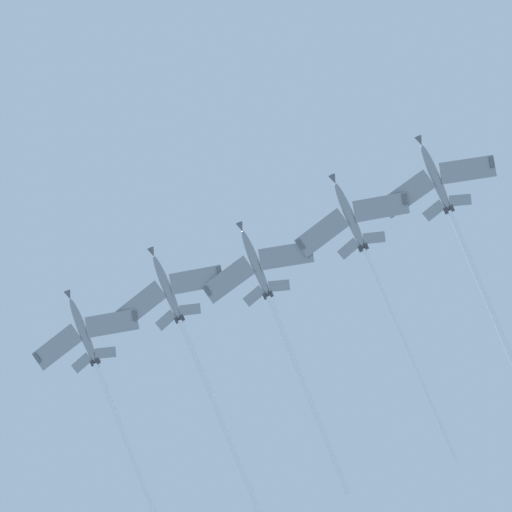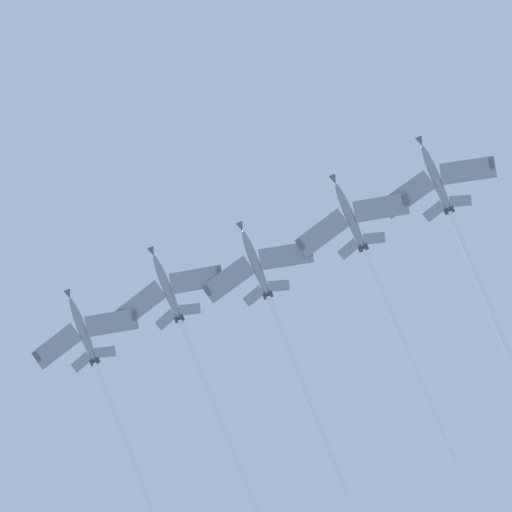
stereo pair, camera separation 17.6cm
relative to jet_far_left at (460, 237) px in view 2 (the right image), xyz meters
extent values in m
ellipsoid|color=gray|center=(4.88, -8.39, 4.02)|extent=(7.22, 10.84, 5.83)
cone|color=#595E60|center=(8.00, -13.74, 6.57)|extent=(2.01, 2.28, 1.72)
ellipsoid|color=black|center=(5.74, -9.87, 5.37)|extent=(2.34, 3.04, 1.90)
cube|color=gray|center=(9.11, -5.12, 3.62)|extent=(8.83, 8.72, 1.56)
cube|color=#595E60|center=(12.49, -2.78, 3.62)|extent=(1.69, 1.71, 0.80)
cube|color=gray|center=(-0.05, -10.45, 3.62)|extent=(9.59, 5.78, 1.56)
cube|color=#595E60|center=(-3.76, -12.23, 3.62)|extent=(1.15, 1.84, 0.80)
cube|color=gray|center=(4.53, -3.25, 2.11)|extent=(3.69, 3.83, 0.83)
cube|color=gray|center=(0.59, -5.54, 2.11)|extent=(3.88, 2.45, 0.83)
cube|color=#595E60|center=(2.38, -4.09, 3.48)|extent=(1.81, 2.93, 3.50)
cylinder|color=#38383D|center=(2.59, -3.56, 1.72)|extent=(1.31, 1.46, 1.12)
cylinder|color=#38383D|center=(1.82, -4.01, 1.72)|extent=(1.31, 1.46, 1.12)
cylinder|color=white|center=(-7.22, 12.40, -6.00)|extent=(19.60, 32.80, 16.10)
ellipsoid|color=gray|center=(-8.62, -15.89, 3.17)|extent=(6.99, 10.98, 5.74)
cone|color=#595E60|center=(-5.64, -21.34, 5.68)|extent=(1.98, 2.27, 1.71)
ellipsoid|color=black|center=(-7.79, -17.40, 4.51)|extent=(2.29, 3.05, 1.88)
cube|color=gray|center=(-4.31, -12.72, 2.78)|extent=(8.93, 8.61, 1.53)
cube|color=#595E60|center=(-0.86, -10.47, 2.78)|extent=(1.68, 1.73, 0.78)
cube|color=gray|center=(-13.61, -17.81, 2.78)|extent=(9.57, 5.58, 1.53)
cube|color=#595E60|center=(-17.36, -19.50, 2.78)|extent=(1.11, 1.84, 0.78)
cube|color=gray|center=(-8.84, -10.72, 1.31)|extent=(3.73, 3.81, 0.82)
cube|color=gray|center=(-12.84, -12.91, 1.31)|extent=(3.86, 2.37, 0.82)
cube|color=#595E60|center=(-11.01, -11.52, 2.68)|extent=(1.73, 2.96, 3.49)
cylinder|color=#38383D|center=(-10.79, -10.98, 0.91)|extent=(1.29, 1.46, 1.12)
cylinder|color=#38383D|center=(-11.58, -11.42, 0.91)|extent=(1.29, 1.46, 1.12)
cylinder|color=white|center=(-19.62, 4.22, -6.16)|extent=(17.48, 31.11, 14.70)
ellipsoid|color=gray|center=(-24.59, -23.41, 3.14)|extent=(7.13, 10.92, 5.73)
cone|color=#595E60|center=(-21.52, -28.82, 5.63)|extent=(2.00, 2.27, 1.71)
ellipsoid|color=black|center=(-23.73, -24.91, 4.48)|extent=(2.32, 3.05, 1.88)
cube|color=gray|center=(-20.32, -20.19, 2.75)|extent=(8.88, 8.68, 1.53)
cube|color=#595E60|center=(-16.91, -17.88, 2.75)|extent=(1.69, 1.73, 0.78)
cube|color=gray|center=(-29.54, -25.41, 2.75)|extent=(9.59, 5.70, 1.53)
cube|color=#595E60|center=(-33.27, -27.15, 2.75)|extent=(1.13, 1.84, 0.78)
cube|color=gray|center=(-24.89, -18.25, 1.27)|extent=(3.71, 3.82, 0.82)
cube|color=gray|center=(-28.86, -20.50, 1.27)|extent=(3.87, 2.42, 0.82)
cube|color=#595E60|center=(-27.04, -19.08, 2.65)|extent=(1.77, 2.93, 3.49)
cylinder|color=#38383D|center=(-26.83, -18.54, 0.88)|extent=(1.30, 1.46, 1.11)
cylinder|color=#38383D|center=(-27.61, -18.98, 0.88)|extent=(1.30, 1.46, 1.11)
cylinder|color=white|center=(-35.26, -4.57, -5.66)|extent=(17.04, 28.94, 13.94)
ellipsoid|color=gray|center=(-37.45, -32.67, 4.32)|extent=(6.93, 11.04, 5.65)
cone|color=#595E60|center=(-34.50, -38.17, 6.76)|extent=(1.97, 2.27, 1.70)
ellipsoid|color=black|center=(-36.63, -34.20, 5.64)|extent=(2.27, 3.06, 1.86)
cube|color=gray|center=(-33.11, -29.54, 3.93)|extent=(8.97, 8.58, 1.50)
cube|color=#595E60|center=(-29.65, -27.32, 3.94)|extent=(1.67, 1.74, 0.77)
cube|color=gray|center=(-42.45, -34.55, 3.93)|extent=(9.57, 5.53, 1.50)
cube|color=#595E60|center=(-46.22, -36.21, 3.94)|extent=(1.10, 1.84, 0.77)
cube|color=gray|center=(-37.64, -27.49, 2.49)|extent=(3.74, 3.80, 0.81)
cube|color=gray|center=(-41.66, -29.65, 2.49)|extent=(3.85, 2.35, 0.81)
cube|color=#595E60|center=(-39.80, -28.28, 3.87)|extent=(1.70, 2.95, 3.48)
cylinder|color=#38383D|center=(-39.59, -27.73, 2.11)|extent=(1.28, 1.46, 1.11)
cylinder|color=#38383D|center=(-40.38, -28.16, 2.11)|extent=(1.28, 1.46, 1.11)
cylinder|color=white|center=(-48.47, -12.14, -4.93)|extent=(17.87, 32.11, 14.88)
ellipsoid|color=gray|center=(-52.24, -39.79, 3.59)|extent=(7.03, 11.06, 5.42)
cone|color=#595E60|center=(-49.23, -45.31, 5.91)|extent=(1.97, 2.26, 1.68)
ellipsoid|color=black|center=(-51.40, -41.34, 4.88)|extent=(2.29, 3.06, 1.81)
cube|color=gray|center=(-47.93, -36.62, 3.22)|extent=(8.96, 8.63, 1.43)
cube|color=#595E60|center=(-44.49, -34.37, 3.23)|extent=(1.69, 1.75, 0.73)
cube|color=gray|center=(-57.24, -41.71, 3.22)|extent=(9.58, 5.61, 1.43)
cube|color=#595E60|center=(-60.99, -43.39, 3.23)|extent=(1.12, 1.85, 0.73)
cube|color=gray|center=(-52.49, -34.58, 1.87)|extent=(3.74, 3.82, 0.77)
cube|color=gray|center=(-56.49, -36.77, 1.87)|extent=(3.86, 2.38, 0.77)
cube|color=#595E60|center=(-54.63, -35.42, 3.25)|extent=(1.70, 2.91, 3.46)
cylinder|color=#38383D|center=(-54.44, -34.83, 1.50)|extent=(1.28, 1.45, 1.10)
cylinder|color=#38383D|center=(-55.23, -35.26, 1.50)|extent=(1.28, 1.45, 1.10)
cylinder|color=white|center=(-63.26, -19.64, -4.96)|extent=(17.68, 31.25, 13.69)
camera|label=1|loc=(9.69, -49.15, -149.02)|focal=65.99mm
camera|label=2|loc=(9.59, -49.29, -149.02)|focal=65.99mm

